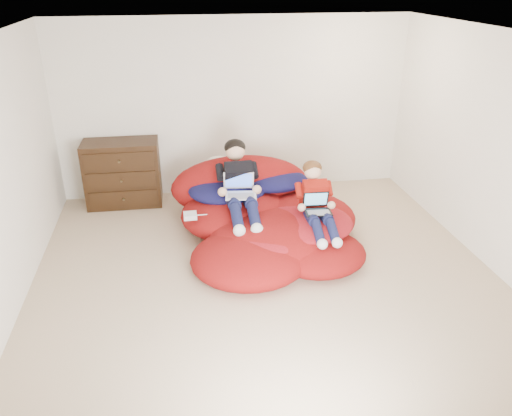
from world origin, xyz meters
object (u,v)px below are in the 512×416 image
(beanbag_pile, at_px, (264,218))
(laptop_white, at_px, (240,189))
(younger_boy, at_px, (316,199))
(older_boy, at_px, (239,181))
(dresser, at_px, (123,173))
(laptop_black, at_px, (317,206))

(beanbag_pile, xyz_separation_m, laptop_white, (-0.29, 0.07, 0.39))
(beanbag_pile, height_order, younger_boy, younger_boy)
(older_boy, bearing_deg, laptop_white, -90.00)
(dresser, distance_m, older_boy, 1.90)
(older_boy, relative_size, laptop_black, 3.95)
(beanbag_pile, distance_m, laptop_white, 0.49)
(dresser, bearing_deg, beanbag_pile, -36.66)
(older_boy, distance_m, younger_boy, 0.98)
(beanbag_pile, bearing_deg, younger_boy, -33.15)
(dresser, xyz_separation_m, older_boy, (1.48, -1.16, 0.25))
(laptop_black, bearing_deg, older_boy, 146.61)
(dresser, distance_m, laptop_black, 2.88)
(beanbag_pile, bearing_deg, laptop_black, -36.11)
(older_boy, bearing_deg, younger_boy, -31.34)
(dresser, xyz_separation_m, younger_boy, (2.31, -1.67, 0.17))
(laptop_white, bearing_deg, dresser, 139.87)
(older_boy, height_order, laptop_white, older_boy)
(laptop_black, bearing_deg, younger_boy, 90.00)
(laptop_white, relative_size, laptop_black, 1.27)
(laptop_black, bearing_deg, beanbag_pile, 143.89)
(older_boy, height_order, younger_boy, older_boy)
(beanbag_pile, relative_size, laptop_black, 7.91)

